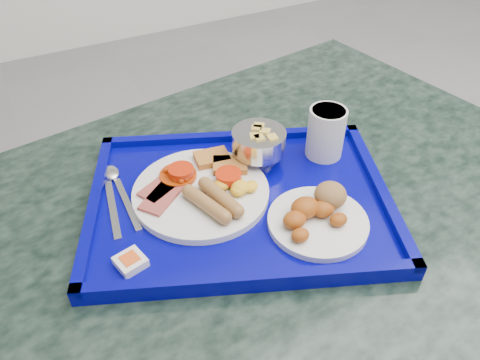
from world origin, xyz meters
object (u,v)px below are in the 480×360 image
object	(u,v)px
tray	(240,201)
bread_plate	(318,214)
main_plate	(204,189)
table	(246,281)
fruit_bowl	(259,142)
juice_cup	(326,131)

from	to	relation	value
tray	bread_plate	world-z (taller)	bread_plate
bread_plate	tray	bearing A→B (deg)	128.06
tray	main_plate	size ratio (longest dim) A/B	2.60
tray	main_plate	xyz separation A→B (m)	(-0.05, 0.04, 0.02)
table	fruit_bowl	distance (m)	0.28
tray	fruit_bowl	size ratio (longest dim) A/B	6.16
bread_plate	juice_cup	size ratio (longest dim) A/B	1.67
juice_cup	table	bearing A→B (deg)	-165.37
tray	juice_cup	world-z (taller)	juice_cup
main_plate	table	bearing A→B (deg)	-41.40
main_plate	juice_cup	bearing A→B (deg)	0.02
tray	bread_plate	xyz separation A→B (m)	(0.08, -0.11, 0.02)
fruit_bowl	juice_cup	world-z (taller)	juice_cup
tray	main_plate	distance (m)	0.06
table	juice_cup	distance (m)	0.33
table	tray	world-z (taller)	tray
fruit_bowl	juice_cup	xyz separation A→B (m)	(0.12, -0.04, 0.01)
tray	fruit_bowl	xyz separation A→B (m)	(0.08, 0.07, 0.05)
table	juice_cup	bearing A→B (deg)	14.63
main_plate	fruit_bowl	distance (m)	0.14
main_plate	fruit_bowl	bearing A→B (deg)	15.81
tray	bread_plate	distance (m)	0.14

